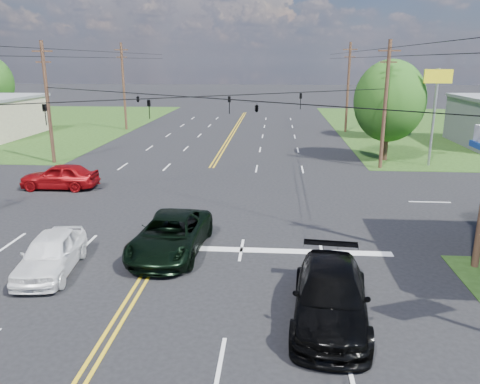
# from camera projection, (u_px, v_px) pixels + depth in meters

# --- Properties ---
(ground) EXTENTS (280.00, 280.00, 0.00)m
(ground) POSITION_uv_depth(u_px,v_px,m) (194.00, 197.00, 28.41)
(ground) COLOR black
(ground) RESTS_ON ground
(stop_bar) EXTENTS (10.00, 0.50, 0.02)m
(stop_bar) POSITION_uv_depth(u_px,v_px,m) (276.00, 251.00, 20.37)
(stop_bar) COLOR silver
(stop_bar) RESTS_ON ground
(pole_nw) EXTENTS (1.60, 0.28, 9.50)m
(pole_nw) POSITION_uv_depth(u_px,v_px,m) (48.00, 101.00, 36.66)
(pole_nw) COLOR #422A1C
(pole_nw) RESTS_ON ground
(pole_ne) EXTENTS (1.60, 0.28, 9.50)m
(pole_ne) POSITION_uv_depth(u_px,v_px,m) (385.00, 104.00, 34.77)
(pole_ne) COLOR #422A1C
(pole_ne) RESTS_ON ground
(pole_left_far) EXTENTS (1.60, 0.28, 10.00)m
(pole_left_far) POSITION_uv_depth(u_px,v_px,m) (124.00, 86.00, 54.83)
(pole_left_far) COLOR #422A1C
(pole_left_far) RESTS_ON ground
(pole_right_far) EXTENTS (1.60, 0.28, 10.00)m
(pole_right_far) POSITION_uv_depth(u_px,v_px,m) (348.00, 87.00, 52.94)
(pole_right_far) COLOR #422A1C
(pole_right_far) RESTS_ON ground
(span_wire_signals) EXTENTS (26.00, 18.00, 1.13)m
(span_wire_signals) POSITION_uv_depth(u_px,v_px,m) (191.00, 97.00, 26.79)
(span_wire_signals) COLOR black
(span_wire_signals) RESTS_ON ground
(power_lines) EXTENTS (26.04, 100.00, 0.64)m
(power_lines) POSITION_uv_depth(u_px,v_px,m) (182.00, 49.00, 24.16)
(power_lines) COLOR black
(power_lines) RESTS_ON ground
(tree_right_a) EXTENTS (5.70, 5.70, 8.18)m
(tree_right_a) POSITION_uv_depth(u_px,v_px,m) (389.00, 101.00, 37.59)
(tree_right_a) COLOR #422A1C
(tree_right_a) RESTS_ON ground
(tree_right_b) EXTENTS (4.94, 4.94, 7.09)m
(tree_right_b) POSITION_uv_depth(u_px,v_px,m) (387.00, 98.00, 49.10)
(tree_right_b) COLOR #422A1C
(tree_right_b) RESTS_ON ground
(pickup_dkgreen) EXTENTS (3.05, 6.00, 1.62)m
(pickup_dkgreen) POSITION_uv_depth(u_px,v_px,m) (171.00, 235.00, 20.00)
(pickup_dkgreen) COLOR black
(pickup_dkgreen) RESTS_ON ground
(suv_black) EXTENTS (2.90, 5.96, 1.67)m
(suv_black) POSITION_uv_depth(u_px,v_px,m) (330.00, 296.00, 14.76)
(suv_black) COLOR black
(suv_black) RESTS_ON ground
(pickup_white) EXTENTS (2.38, 4.77, 1.56)m
(pickup_white) POSITION_uv_depth(u_px,v_px,m) (51.00, 253.00, 18.17)
(pickup_white) COLOR white
(pickup_white) RESTS_ON ground
(sedan_red) EXTENTS (4.90, 2.05, 1.66)m
(sedan_red) POSITION_uv_depth(u_px,v_px,m) (60.00, 176.00, 30.10)
(sedan_red) COLOR maroon
(sedan_red) RESTS_ON ground
(polesign_ne) EXTENTS (2.06, 0.33, 7.47)m
(polesign_ne) POSITION_uv_depth(u_px,v_px,m) (436.00, 92.00, 35.38)
(polesign_ne) COLOR #A5A5AA
(polesign_ne) RESTS_ON ground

